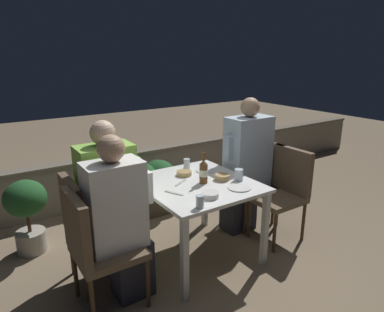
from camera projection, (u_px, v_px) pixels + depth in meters
The scene contains 23 objects.
ground_plane at pixel (196, 255), 3.16m from camera, with size 16.00×16.00×0.00m, color #847056.
parapet_wall at pixel (125, 175), 4.35m from camera, with size 9.00×0.18×0.59m.
dining_table at pixel (197, 192), 2.98m from camera, with size 0.91×0.98×0.72m.
planter_hedge at pixel (143, 186), 3.88m from camera, with size 0.81×0.47×0.61m.
chair_left_near at pixel (93, 242), 2.36m from camera, with size 0.47×0.46×0.90m.
person_white_polo at pixel (120, 220), 2.44m from camera, with size 0.48×0.26×1.27m.
chair_left_far at pixel (87, 222), 2.63m from camera, with size 0.47×0.46×0.90m.
person_green_blouse at pixel (112, 202), 2.71m from camera, with size 0.49×0.26×1.32m.
chair_right_near at pixel (283, 185), 3.37m from camera, with size 0.47×0.46×0.90m.
chair_right_far at pixel (259, 176), 3.65m from camera, with size 0.47×0.46×0.90m.
person_blue_shirt at pixel (245, 165), 3.49m from camera, with size 0.51×0.26×1.38m.
beer_bottle at pixel (204, 172), 2.91m from camera, with size 0.07×0.07×0.27m.
plate_0 at pixel (239, 188), 2.82m from camera, with size 0.19×0.19×0.01m.
plate_1 at pixel (206, 171), 3.24m from camera, with size 0.18×0.18×0.01m.
bowl_0 at pixel (222, 177), 3.01m from camera, with size 0.13×0.13×0.05m.
bowl_1 at pixel (210, 194), 2.64m from camera, with size 0.14×0.14×0.04m.
bowl_2 at pixel (184, 173), 3.12m from camera, with size 0.14×0.14×0.04m.
glass_cup_0 at pixel (200, 201), 2.46m from camera, with size 0.06×0.06×0.09m.
glass_cup_1 at pixel (239, 175), 2.98m from camera, with size 0.08×0.08×0.10m.
glass_cup_2 at pixel (187, 164), 3.29m from camera, with size 0.06×0.06×0.10m.
fork_0 at pixel (181, 183), 2.93m from camera, with size 0.16×0.10×0.01m.
fork_1 at pixel (174, 193), 2.71m from camera, with size 0.09×0.16×0.01m.
potted_plant at pixel (27, 209), 3.10m from camera, with size 0.37×0.37×0.70m.
Camera 1 is at (-1.56, -2.28, 1.78)m, focal length 32.00 mm.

